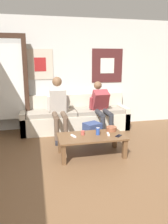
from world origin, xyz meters
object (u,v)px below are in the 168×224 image
(coffee_table, at_px, (91,139))
(drink_can_blue, at_px, (98,131))
(game_controller_near_right, at_px, (108,134))
(couch, at_px, (75,118))
(cell_phone, at_px, (118,136))
(game_controller_near_left, at_px, (73,136))
(ceramic_bowl, at_px, (111,128))
(person_seated_adult, at_px, (59,105))
(person_seated_teen, at_px, (101,106))
(pillar_candle, at_px, (83,133))
(backpack, at_px, (93,132))

(coffee_table, bearing_deg, drink_can_blue, 12.12)
(drink_can_blue, relative_size, game_controller_near_right, 0.84)
(couch, height_order, game_controller_near_right, couch)
(cell_phone, bearing_deg, game_controller_near_left, 169.31)
(coffee_table, bearing_deg, ceramic_bowl, 22.80)
(person_seated_adult, distance_m, ceramic_bowl, 1.29)
(person_seated_teen, relative_size, pillar_candle, 13.52)
(drink_can_blue, bearing_deg, coffee_table, -167.88)
(coffee_table, distance_m, backpack, 0.73)
(ceramic_bowl, height_order, game_controller_near_left, ceramic_bowl)
(pillar_candle, xyz_separation_m, cell_phone, (0.58, -0.20, -0.03))
(pillar_candle, xyz_separation_m, drink_can_blue, (0.25, -0.05, 0.03))
(pillar_candle, height_order, cell_phone, pillar_candle)
(backpack, bearing_deg, cell_phone, -73.70)
(couch, relative_size, ceramic_bowl, 12.94)
(backpack, distance_m, game_controller_near_right, 0.73)
(coffee_table, distance_m, game_controller_near_right, 0.30)
(person_seated_adult, xyz_separation_m, backpack, (0.63, -0.42, -0.51))
(coffee_table, distance_m, cell_phone, 0.46)
(game_controller_near_left, bearing_deg, backpack, 52.34)
(coffee_table, height_order, person_seated_teen, person_seated_teen)
(coffee_table, distance_m, person_seated_teen, 1.29)
(couch, bearing_deg, game_controller_near_left, -101.65)
(backpack, height_order, game_controller_near_right, game_controller_near_right)
(drink_can_blue, bearing_deg, pillar_candle, 169.12)
(backpack, height_order, ceramic_bowl, ceramic_bowl)
(drink_can_blue, distance_m, game_controller_near_left, 0.43)
(pillar_candle, xyz_separation_m, game_controller_near_right, (0.43, -0.09, -0.02))
(pillar_candle, relative_size, drink_can_blue, 0.67)
(coffee_table, xyz_separation_m, ceramic_bowl, (0.42, 0.18, 0.10))
(game_controller_near_right, height_order, cell_phone, game_controller_near_right)
(game_controller_near_left, bearing_deg, pillar_candle, 18.07)
(couch, distance_m, cell_phone, 1.65)
(drink_can_blue, bearing_deg, cell_phone, -24.98)
(game_controller_near_right, bearing_deg, coffee_table, 176.61)
(backpack, distance_m, ceramic_bowl, 0.60)
(cell_phone, bearing_deg, couch, 105.91)
(game_controller_near_left, bearing_deg, cell_phone, -10.69)
(couch, bearing_deg, drink_can_blue, -84.78)
(person_seated_adult, distance_m, game_controller_near_right, 1.37)
(person_seated_teen, height_order, cell_phone, person_seated_teen)
(game_controller_near_right, bearing_deg, drink_can_blue, 166.04)
(person_seated_teen, xyz_separation_m, pillar_candle, (-0.66, -1.06, -0.22))
(coffee_table, distance_m, ceramic_bowl, 0.47)
(ceramic_bowl, bearing_deg, cell_phone, -86.36)
(game_controller_near_right, bearing_deg, couch, 101.61)
(game_controller_near_right, bearing_deg, ceramic_bowl, 56.47)
(backpack, xyz_separation_m, cell_phone, (0.24, -0.81, 0.19))
(coffee_table, relative_size, person_seated_teen, 1.01)
(couch, distance_m, drink_can_blue, 1.45)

